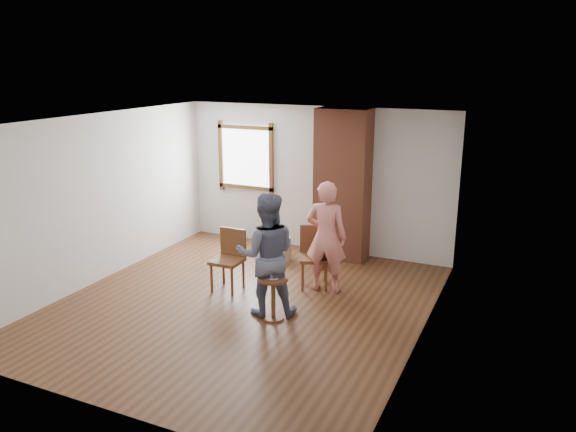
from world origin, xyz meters
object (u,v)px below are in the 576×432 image
(man, at_px, (267,255))
(person_pink, at_px, (326,237))
(side_table, at_px, (273,291))
(dining_chair_left, at_px, (230,256))
(dining_chair_right, at_px, (314,253))
(stoneware_crock, at_px, (282,248))

(man, height_order, person_pink, man)
(side_table, bearing_deg, man, 140.19)
(dining_chair_left, bearing_deg, person_pink, 21.04)
(man, bearing_deg, dining_chair_right, -125.33)
(dining_chair_left, xyz_separation_m, person_pink, (1.34, 0.53, 0.33))
(dining_chair_left, relative_size, man, 0.54)
(man, bearing_deg, side_table, 114.38)
(man, bearing_deg, dining_chair_left, -57.15)
(stoneware_crock, relative_size, person_pink, 0.24)
(person_pink, bearing_deg, dining_chair_right, -35.09)
(dining_chair_left, distance_m, man, 1.11)
(person_pink, bearing_deg, man, 60.08)
(dining_chair_right, xyz_separation_m, person_pink, (0.24, -0.12, 0.32))
(dining_chair_right, relative_size, person_pink, 0.55)
(dining_chair_left, relative_size, dining_chair_right, 0.99)
(dining_chair_left, distance_m, person_pink, 1.48)
(person_pink, bearing_deg, stoneware_crock, -46.81)
(stoneware_crock, bearing_deg, dining_chair_left, -96.76)
(dining_chair_right, height_order, man, man)
(dining_chair_right, xyz_separation_m, side_table, (-0.04, -1.34, -0.12))
(stoneware_crock, height_order, person_pink, person_pink)
(side_table, relative_size, person_pink, 0.35)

